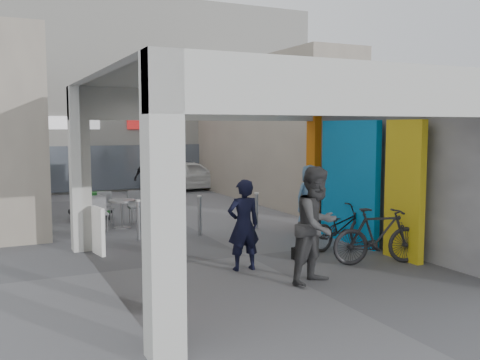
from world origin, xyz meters
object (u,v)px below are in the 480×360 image
produce_stand (91,209)px  white_van (190,175)px  bicycle_front (341,227)px  man_with_dog (243,225)px  man_crates (148,178)px  man_elderly (310,198)px  man_back_turned (317,225)px  bicycle_rear (378,236)px  border_collie (303,248)px  cafe_set (115,215)px

produce_stand → white_van: 7.43m
produce_stand → bicycle_front: bicycle_front is taller
man_with_dog → man_crates: (0.72, 9.13, 0.05)m
white_van → produce_stand: bearing=133.5°
produce_stand → man_elderly: 6.32m
man_back_turned → man_elderly: (2.36, 3.89, -0.15)m
man_elderly → bicycle_front: (-0.42, -1.90, -0.38)m
man_crates → bicycle_front: size_ratio=1.00×
produce_stand → bicycle_front: bearing=-57.8°
bicycle_rear → white_van: 12.94m
border_collie → man_with_dog: 1.51m
border_collie → bicycle_rear: (1.17, -0.87, 0.30)m
cafe_set → man_back_turned: bearing=-73.3°
man_back_turned → bicycle_rear: 1.91m
border_collie → man_elderly: size_ratio=0.38×
cafe_set → man_crates: man_crates is taller
bicycle_rear → white_van: white_van is taller
cafe_set → border_collie: 5.85m
man_back_turned → white_van: man_back_turned is taller
bicycle_front → man_elderly: bearing=-25.3°
border_collie → man_crates: (-0.66, 9.00, 0.64)m
man_elderly → man_crates: (-2.42, 6.53, 0.05)m
man_crates → bicycle_front: man_crates is taller
man_with_dog → cafe_set: bearing=-72.5°
man_back_turned → man_crates: 10.41m
man_crates → man_with_dog: bearing=68.2°
bicycle_rear → white_van: (0.82, 12.92, 0.08)m
man_elderly → white_van: 9.58m
bicycle_front → produce_stand: bearing=23.2°
produce_stand → man_crates: man_crates is taller
man_back_turned → bicycle_rear: bearing=-4.0°
bicycle_front → bicycle_rear: bearing=160.8°
man_elderly → man_crates: size_ratio=0.95×
bicycle_front → white_van: size_ratio=0.48×
man_elderly → man_crates: 6.96m
produce_stand → border_collie: size_ratio=1.83×
man_crates → white_van: 4.05m
man_crates → bicycle_rear: 10.04m
man_elderly → bicycle_rear: bearing=-99.9°
man_crates → bicycle_front: (1.99, -8.43, -0.43)m
bicycle_front → cafe_set: bearing=27.4°
man_with_dog → man_elderly: man_elderly is taller
produce_stand → man_with_dog: size_ratio=0.69×
produce_stand → border_collie: bearing=-69.1°
white_van → man_crates: bearing=135.0°
bicycle_front → man_crates: bearing=0.5°
man_with_dog → man_crates: bearing=-89.9°
bicycle_front → bicycle_rear: 1.45m
man_with_dog → bicycle_front: bearing=-160.9°
cafe_set → white_van: white_van is taller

